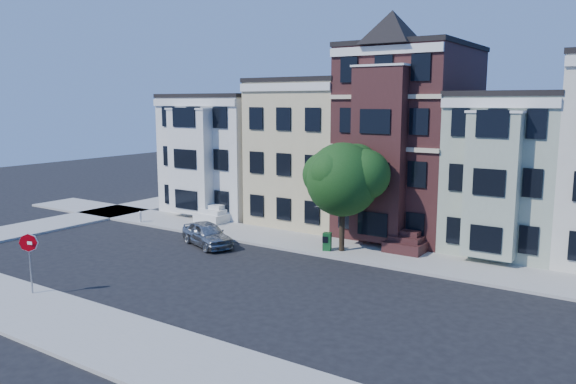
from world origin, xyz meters
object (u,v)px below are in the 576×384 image
Objects in this scene: parked_car at (207,234)px; fire_hydrant at (140,218)px; stop_sign at (30,260)px; newspaper_box at (327,242)px; street_tree at (343,185)px.

fire_hydrant is at bearing 98.61° from parked_car.
parked_car is 6.90× the size of fire_hydrant.
parked_car is 11.21m from stop_sign.
fire_hydrant is (-15.06, -0.72, -0.21)m from newspaper_box.
street_tree is 3.47m from newspaper_box.
fire_hydrant is 0.20× the size of stop_sign.
newspaper_box reaches higher than fire_hydrant.
stop_sign reaches higher than fire_hydrant.
parked_car is at bearing -13.56° from fire_hydrant.
fire_hydrant is (-15.79, -1.13, -3.57)m from street_tree.
stop_sign is (-8.14, -14.26, -2.32)m from street_tree.
street_tree is 7.40× the size of newspaper_box.
parked_car is 4.15× the size of newspaper_box.
newspaper_box is at bearing -46.47° from parked_car.
fire_hydrant is at bearing -175.91° from street_tree.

